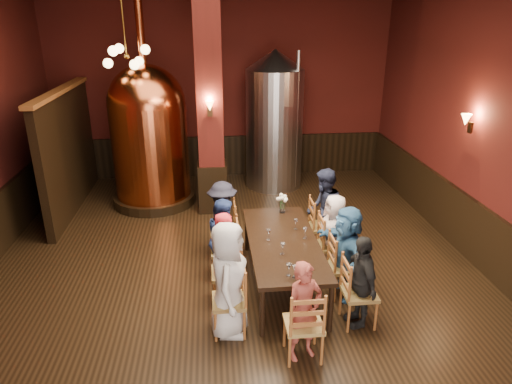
{
  "coord_description": "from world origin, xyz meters",
  "views": [
    {
      "loc": [
        -0.3,
        -6.07,
        3.86
      ],
      "look_at": [
        0.34,
        0.2,
        1.37
      ],
      "focal_mm": 32.0,
      "sensor_mm": 36.0,
      "label": 1
    }
  ],
  "objects": [
    {
      "name": "wine_glass_3",
      "position": [
        0.49,
        -0.17,
        0.83
      ],
      "size": [
        0.07,
        0.07,
        0.17
      ],
      "primitive_type": null,
      "color": "white",
      "rests_on": "dining_table"
    },
    {
      "name": "person_5",
      "position": [
        1.55,
        -0.53,
        0.69
      ],
      "size": [
        0.61,
        1.33,
        1.39
      ],
      "primitive_type": "imported",
      "rotation": [
        0.0,
        0.0,
        4.88
      ],
      "color": "#306192",
      "rests_on": "ground"
    },
    {
      "name": "chair_1",
      "position": [
        -0.15,
        -0.53,
        0.46
      ],
      "size": [
        0.46,
        0.46,
        0.92
      ],
      "primitive_type": null,
      "rotation": [
        0.0,
        0.0,
        -1.57
      ],
      "color": "#955826",
      "rests_on": "ground"
    },
    {
      "name": "person_1",
      "position": [
        -0.15,
        -0.53,
        0.69
      ],
      "size": [
        0.45,
        0.57,
        1.38
      ],
      "primitive_type": "imported",
      "rotation": [
        0.0,
        0.0,
        1.83
      ],
      "color": "red",
      "rests_on": "ground"
    },
    {
      "name": "person_7",
      "position": [
        1.55,
        0.8,
        0.74
      ],
      "size": [
        0.5,
        0.78,
        1.47
      ],
      "primitive_type": "imported",
      "rotation": [
        0.0,
        0.0,
        4.49
      ],
      "color": "#1D233B",
      "rests_on": "ground"
    },
    {
      "name": "dining_table",
      "position": [
        0.7,
        -0.2,
        0.69
      ],
      "size": [
        1.01,
        2.4,
        0.75
      ],
      "rotation": [
        0.0,
        0.0,
        0.0
      ],
      "color": "black",
      "rests_on": "ground"
    },
    {
      "name": "sconce_column",
      "position": [
        -0.3,
        2.5,
        2.2
      ],
      "size": [
        0.2,
        0.2,
        0.36
      ],
      "primitive_type": null,
      "rotation": [
        0.0,
        0.0,
        3.14
      ],
      "color": "black",
      "rests_on": "column"
    },
    {
      "name": "chair_8",
      "position": [
        0.7,
        -1.75,
        0.46
      ],
      "size": [
        0.46,
        0.46,
        0.92
      ],
      "primitive_type": null,
      "rotation": [
        0.0,
        0.0,
        3.14
      ],
      "color": "#955826",
      "rests_on": "ground"
    },
    {
      "name": "chair_3",
      "position": [
        -0.15,
        0.8,
        0.46
      ],
      "size": [
        0.46,
        0.46,
        0.92
      ],
      "primitive_type": null,
      "rotation": [
        0.0,
        0.0,
        -1.57
      ],
      "color": "#955826",
      "rests_on": "ground"
    },
    {
      "name": "wine_glass_0",
      "position": [
        0.62,
        -1.15,
        0.83
      ],
      "size": [
        0.07,
        0.07,
        0.17
      ],
      "primitive_type": null,
      "color": "white",
      "rests_on": "dining_table"
    },
    {
      "name": "wine_glass_1",
      "position": [
        0.95,
        0.14,
        0.83
      ],
      "size": [
        0.07,
        0.07,
        0.17
      ],
      "primitive_type": null,
      "color": "white",
      "rests_on": "dining_table"
    },
    {
      "name": "partition",
      "position": [
        -3.2,
        3.2,
        1.2
      ],
      "size": [
        0.22,
        3.5,
        2.4
      ],
      "primitive_type": "cube",
      "color": "black",
      "rests_on": "ground"
    },
    {
      "name": "copper_kettle",
      "position": [
        -1.56,
        3.31,
        1.51
      ],
      "size": [
        2.05,
        2.05,
        4.15
      ],
      "rotation": [
        0.0,
        0.0,
        0.41
      ],
      "color": "black",
      "rests_on": "ground"
    },
    {
      "name": "room",
      "position": [
        0.0,
        0.0,
        2.25
      ],
      "size": [
        10.0,
        10.02,
        4.5
      ],
      "color": "black",
      "rests_on": "ground"
    },
    {
      "name": "wainscot_right",
      "position": [
        3.96,
        0.0,
        0.5
      ],
      "size": [
        0.08,
        9.9,
        1.0
      ],
      "primitive_type": "cube",
      "color": "black",
      "rests_on": "ground"
    },
    {
      "name": "person_0",
      "position": [
        -0.15,
        -1.2,
        0.77
      ],
      "size": [
        0.61,
        0.82,
        1.54
      ],
      "primitive_type": "imported",
      "rotation": [
        0.0,
        0.0,
        1.4
      ],
      "color": "silver",
      "rests_on": "ground"
    },
    {
      "name": "chair_0",
      "position": [
        -0.15,
        -1.2,
        0.46
      ],
      "size": [
        0.46,
        0.46,
        0.92
      ],
      "primitive_type": null,
      "rotation": [
        0.0,
        0.0,
        -1.57
      ],
      "color": "#955826",
      "rests_on": "ground"
    },
    {
      "name": "sconce_wall",
      "position": [
        3.9,
        0.8,
        2.2
      ],
      "size": [
        0.2,
        0.2,
        0.36
      ],
      "primitive_type": null,
      "rotation": [
        0.0,
        0.0,
        1.57
      ],
      "color": "black",
      "rests_on": "room"
    },
    {
      "name": "steel_vessel",
      "position": [
        1.16,
        4.09,
        1.57
      ],
      "size": [
        1.56,
        1.56,
        3.13
      ],
      "rotation": [
        0.0,
        0.0,
        0.23
      ],
      "color": "#B2B2B7",
      "rests_on": "ground"
    },
    {
      "name": "person_6",
      "position": [
        1.55,
        0.13,
        0.64
      ],
      "size": [
        0.47,
        0.67,
        1.29
      ],
      "primitive_type": "imported",
      "rotation": [
        0.0,
        0.0,
        4.82
      ],
      "color": "beige",
      "rests_on": "ground"
    },
    {
      "name": "column",
      "position": [
        -0.3,
        2.8,
        2.25
      ],
      "size": [
        0.58,
        0.58,
        4.5
      ],
      "primitive_type": "cube",
      "color": "#47120F",
      "rests_on": "ground"
    },
    {
      "name": "pendant_cluster",
      "position": [
        -1.8,
        2.9,
        3.1
      ],
      "size": [
        0.9,
        0.9,
        1.7
      ],
      "primitive_type": null,
      "color": "#A57226",
      "rests_on": "room"
    },
    {
      "name": "chair_4",
      "position": [
        1.55,
        -1.2,
        0.46
      ],
      "size": [
        0.46,
        0.46,
        0.92
      ],
      "primitive_type": null,
      "rotation": [
        0.0,
        0.0,
        1.57
      ],
      "color": "#955826",
      "rests_on": "ground"
    },
    {
      "name": "wine_glass_5",
      "position": [
        0.62,
        -0.6,
        0.83
      ],
      "size": [
        0.07,
        0.07,
        0.17
      ],
      "primitive_type": null,
      "color": "white",
      "rests_on": "dining_table"
    },
    {
      "name": "chair_2",
      "position": [
        -0.15,
        0.13,
        0.46
      ],
      "size": [
        0.46,
        0.46,
        0.92
      ],
      "primitive_type": null,
      "rotation": [
        0.0,
        0.0,
        -1.57
      ],
      "color": "#955826",
      "rests_on": "ground"
    },
    {
      "name": "rose_vase",
      "position": [
        0.84,
        0.8,
        0.96
      ],
      "size": [
        0.19,
        0.19,
        0.33
      ],
      "color": "white",
      "rests_on": "dining_table"
    },
    {
      "name": "chair_6",
      "position": [
        1.55,
        0.13,
        0.46
      ],
      "size": [
        0.46,
        0.46,
        0.92
      ],
      "primitive_type": null,
      "rotation": [
        0.0,
        0.0,
        1.57
      ],
      "color": "#955826",
      "rests_on": "ground"
    },
    {
      "name": "chair_7",
      "position": [
        1.55,
        0.8,
        0.46
      ],
      "size": [
        0.46,
        0.46,
        0.92
      ],
      "primitive_type": null,
      "rotation": [
        0.0,
        0.0,
        1.57
      ],
      "color": "#955826",
      "rests_on": "ground"
    },
    {
      "name": "person_3",
      "position": [
        -0.15,
        0.8,
        0.66
      ],
      "size": [
        0.52,
        0.87,
        1.32
      ],
      "primitive_type": "imported",
      "rotation": [
        0.0,
        0.0,
        1.6
      ],
      "color": "black",
      "rests_on": "ground"
    },
    {
      "name": "chair_5",
      "position": [
        1.55,
        -0.53,
        0.46
      ],
      "size": [
        0.46,
        0.46,
        0.92
      ],
      "primitive_type": null,
      "rotation": [
        0.0,
        0.0,
        1.57
      ],
      "color": "#955826",
      "rests_on": "ground"
    },
    {
      "name": "wine_glass_4",
      "position": [
        1.03,
        -0.16,
        0.83
      ],
      "size": [
        0.07,
        0.07,
        0.17
      ],
      "primitive_type": null,
      "color": "white",
      "rests_on": "dining_table"
    },
    {
      "name": "wainscot_back",
      "position": [
        0.0,
        4.96,
        0.5
      ],
      "size": [
        7.9,
        0.08,
        1.0
      ],
      "primitive_type": "cube",
      "color": "black",
      "rests_on": "ground"
    },
    {
      "name": "person_8",
      "position": [
        0.7,
        -1.75,
        0.63
      ],
      "size": [
        0.54,
        0.45,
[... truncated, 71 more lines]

